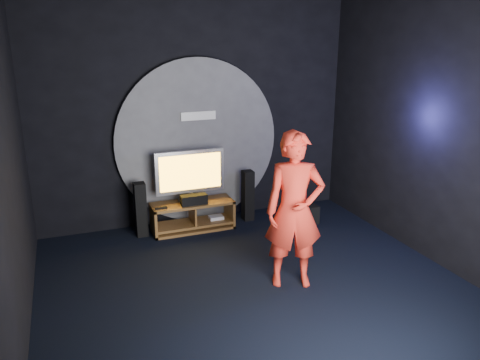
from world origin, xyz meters
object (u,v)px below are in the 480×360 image
at_px(tower_speaker_left, 141,210).
at_px(media_console, 193,217).
at_px(tv, 190,174).
at_px(tower_speaker_right, 248,195).
at_px(subwoofer, 308,214).
at_px(player, 294,211).

bearing_deg(tower_speaker_left, media_console, -3.87).
relative_size(tv, tower_speaker_right, 1.29).
distance_m(tv, tower_speaker_right, 1.07).
height_order(tv, subwoofer, tv).
height_order(media_console, tv, tv).
distance_m(tower_speaker_left, tower_speaker_right, 1.74).
bearing_deg(tower_speaker_right, media_console, -175.08).
height_order(tower_speaker_left, tower_speaker_right, same).
distance_m(media_console, tower_speaker_left, 0.82).
bearing_deg(subwoofer, media_console, 167.77).
distance_m(media_console, subwoofer, 1.86).
bearing_deg(tv, subwoofer, -14.18).
distance_m(tower_speaker_left, subwoofer, 2.65).
height_order(tv, tower_speaker_right, tv).
bearing_deg(tower_speaker_right, tower_speaker_left, -179.07).
bearing_deg(player, subwoofer, 74.13).
bearing_deg(media_console, player, -71.40).
xyz_separation_m(tower_speaker_left, subwoofer, (2.60, -0.45, -0.27)).
xyz_separation_m(tv, player, (0.69, -2.10, 0.05)).
xyz_separation_m(tv, tower_speaker_right, (0.96, 0.01, -0.47)).
height_order(tower_speaker_right, subwoofer, tower_speaker_right).
bearing_deg(media_console, tower_speaker_right, 4.92).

